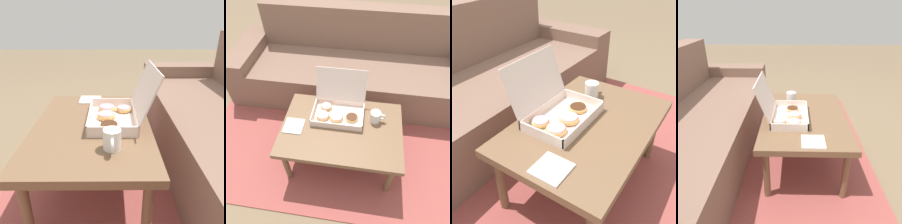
{
  "view_description": "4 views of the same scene",
  "coord_description": "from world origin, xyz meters",
  "views": [
    {
      "loc": [
        1.06,
        0.0,
        0.94
      ],
      "look_at": [
        -0.04,
        0.01,
        0.46
      ],
      "focal_mm": 35.0,
      "sensor_mm": 36.0,
      "label": 1
    },
    {
      "loc": [
        0.12,
        -1.1,
        1.72
      ],
      "look_at": [
        -0.04,
        0.01,
        0.46
      ],
      "focal_mm": 35.0,
      "sensor_mm": 36.0,
      "label": 2
    },
    {
      "loc": [
        -0.96,
        -0.6,
        1.19
      ],
      "look_at": [
        -0.04,
        0.01,
        0.46
      ],
      "focal_mm": 42.0,
      "sensor_mm": 36.0,
      "label": 3
    },
    {
      "loc": [
        -1.47,
        -0.03,
        1.16
      ],
      "look_at": [
        -0.04,
        0.01,
        0.46
      ],
      "focal_mm": 35.0,
      "sensor_mm": 36.0,
      "label": 4
    }
  ],
  "objects": [
    {
      "name": "ground_plane",
      "position": [
        0.0,
        0.0,
        0.0
      ],
      "size": [
        12.0,
        12.0,
        0.0
      ],
      "primitive_type": "plane",
      "color": "#756047"
    },
    {
      "name": "area_rug",
      "position": [
        0.0,
        0.3,
        0.01
      ],
      "size": [
        2.58,
        1.88,
        0.01
      ],
      "primitive_type": "cube",
      "color": "#994742",
      "rests_on": "ground_plane"
    },
    {
      "name": "couch",
      "position": [
        0.0,
        0.81,
        0.28
      ],
      "size": [
        2.46,
        0.82,
        0.83
      ],
      "color": "#7A5B4C",
      "rests_on": "ground_plane"
    },
    {
      "name": "coffee_table",
      "position": [
        0.0,
        -0.1,
        0.37
      ],
      "size": [
        0.91,
        0.62,
        0.41
      ],
      "color": "brown",
      "rests_on": "ground_plane"
    },
    {
      "name": "pastry_box",
      "position": [
        -0.06,
        0.04,
        0.47
      ],
      "size": [
        0.39,
        0.35,
        0.3
      ],
      "color": "silver",
      "rests_on": "coffee_table"
    },
    {
      "name": "coffee_mug",
      "position": [
        0.25,
        0.01,
        0.46
      ],
      "size": [
        0.12,
        0.08,
        0.09
      ],
      "color": "white",
      "rests_on": "coffee_table"
    },
    {
      "name": "napkin_stack",
      "position": [
        -0.36,
        -0.14,
        0.42
      ],
      "size": [
        0.14,
        0.14,
        0.01
      ],
      "color": "white",
      "rests_on": "coffee_table"
    }
  ]
}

